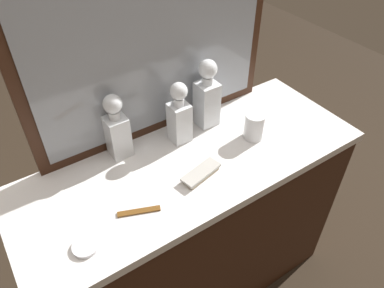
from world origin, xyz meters
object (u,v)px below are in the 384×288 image
(crystal_decanter_right, at_px, (207,99))
(porcelain_dish, at_px, (85,246))
(crystal_decanter_far_left, at_px, (179,118))
(silver_brush_far_left, at_px, (201,173))
(tortoiseshell_comb, at_px, (139,211))
(crystal_decanter_far_right, at_px, (117,132))
(crystal_tumbler_far_right, at_px, (254,127))

(crystal_decanter_right, height_order, porcelain_dish, crystal_decanter_right)
(crystal_decanter_far_left, bearing_deg, silver_brush_far_left, -102.48)
(crystal_decanter_far_left, relative_size, tortoiseshell_comb, 1.88)
(crystal_decanter_far_right, distance_m, crystal_tumbler_far_right, 0.52)
(silver_brush_far_left, xyz_separation_m, tortoiseshell_comb, (-0.25, -0.02, -0.01))
(crystal_decanter_right, bearing_deg, porcelain_dish, -155.53)
(crystal_decanter_far_right, relative_size, tortoiseshell_comb, 1.92)
(crystal_decanter_far_left, xyz_separation_m, tortoiseshell_comb, (-0.30, -0.23, -0.10))
(crystal_tumbler_far_right, bearing_deg, porcelain_dish, -171.38)
(porcelain_dish, bearing_deg, tortoiseshell_comb, 9.06)
(crystal_decanter_right, relative_size, crystal_decanter_far_left, 1.13)
(silver_brush_far_left, height_order, porcelain_dish, silver_brush_far_left)
(crystal_decanter_far_left, distance_m, porcelain_dish, 0.56)
(crystal_decanter_far_right, relative_size, crystal_tumbler_far_right, 2.38)
(crystal_decanter_far_right, distance_m, silver_brush_far_left, 0.33)
(tortoiseshell_comb, bearing_deg, porcelain_dish, -170.94)
(crystal_decanter_far_right, bearing_deg, crystal_decanter_far_left, -13.22)
(crystal_tumbler_far_right, bearing_deg, silver_brush_far_left, -168.26)
(crystal_decanter_right, distance_m, crystal_decanter_far_right, 0.37)
(crystal_decanter_far_right, bearing_deg, porcelain_dish, -129.79)
(crystal_decanter_right, distance_m, tortoiseshell_comb, 0.53)
(crystal_decanter_far_left, height_order, crystal_tumbler_far_right, crystal_decanter_far_left)
(crystal_decanter_far_right, height_order, crystal_tumbler_far_right, crystal_decanter_far_right)
(crystal_decanter_far_left, xyz_separation_m, silver_brush_far_left, (-0.05, -0.21, -0.09))
(crystal_tumbler_far_right, distance_m, tortoiseshell_comb, 0.55)
(crystal_decanter_far_left, xyz_separation_m, crystal_decanter_far_right, (-0.23, 0.05, 0.00))
(crystal_tumbler_far_right, bearing_deg, crystal_decanter_far_right, 156.71)
(crystal_decanter_right, bearing_deg, silver_brush_far_left, -128.83)
(porcelain_dish, distance_m, tortoiseshell_comb, 0.19)
(crystal_decanter_far_left, height_order, porcelain_dish, crystal_decanter_far_left)
(crystal_decanter_far_left, distance_m, tortoiseshell_comb, 0.39)
(silver_brush_far_left, bearing_deg, tortoiseshell_comb, -175.36)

